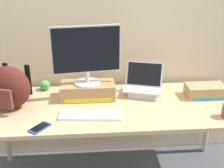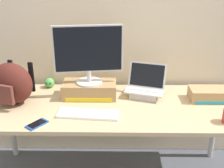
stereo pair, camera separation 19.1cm
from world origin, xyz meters
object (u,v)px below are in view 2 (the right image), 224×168
toner_box_yellow (90,90)px  toner_box_cyan (209,94)px  open_laptop (145,90)px  plush_toy (49,83)px  external_keyboard (88,114)px  desktop_monitor (88,53)px  messenger_backpack (12,84)px  cell_phone (37,124)px

toner_box_yellow → toner_box_cyan: toner_box_yellow is taller
open_laptop → plush_toy: (-0.85, 0.17, -0.01)m
external_keyboard → plush_toy: bearing=132.8°
desktop_monitor → toner_box_yellow: bearing=92.7°
messenger_backpack → cell_phone: size_ratio=2.44×
cell_phone → toner_box_cyan: 1.38m
external_keyboard → toner_box_cyan: (0.97, 0.27, 0.04)m
open_laptop → messenger_backpack: messenger_backpack is taller
desktop_monitor → open_laptop: desktop_monitor is taller
open_laptop → external_keyboard: bearing=-125.6°
cell_phone → plush_toy: size_ratio=1.90×
toner_box_yellow → toner_box_cyan: 0.99m
desktop_monitor → plush_toy: size_ratio=6.25×
desktop_monitor → cell_phone: (-0.33, -0.47, -0.37)m
open_laptop → external_keyboard: size_ratio=0.78×
open_laptop → cell_phone: bearing=-131.7°
toner_box_yellow → cell_phone: 0.57m
toner_box_yellow → desktop_monitor: 0.32m
toner_box_yellow → desktop_monitor: bearing=-79.9°
toner_box_yellow → external_keyboard: bearing=-87.2°
desktop_monitor → cell_phone: desktop_monitor is taller
open_laptop → desktop_monitor: bearing=-160.4°
external_keyboard → toner_box_cyan: toner_box_cyan is taller
toner_box_yellow → messenger_backpack: 0.62m
plush_toy → open_laptop: bearing=-11.0°
desktop_monitor → plush_toy: (-0.38, 0.19, -0.33)m
cell_phone → plush_toy: 0.66m
desktop_monitor → toner_box_cyan: 1.04m
external_keyboard → messenger_backpack: (-0.62, 0.20, 0.15)m
toner_box_yellow → cell_phone: size_ratio=2.65×
external_keyboard → toner_box_cyan: bearing=21.0°
desktop_monitor → toner_box_cyan: desktop_monitor is taller
desktop_monitor → messenger_backpack: 0.65m
toner_box_yellow → plush_toy: toner_box_yellow is taller
toner_box_yellow → open_laptop: bearing=2.6°
external_keyboard → cell_phone: external_keyboard is taller
toner_box_yellow → toner_box_cyan: (0.98, -0.05, -0.01)m
toner_box_yellow → external_keyboard: (0.02, -0.33, -0.05)m
plush_toy → toner_box_cyan: (1.36, -0.24, 0.01)m
external_keyboard → desktop_monitor: bearing=98.0°
external_keyboard → toner_box_yellow: bearing=98.0°
messenger_backpack → toner_box_cyan: 1.59m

